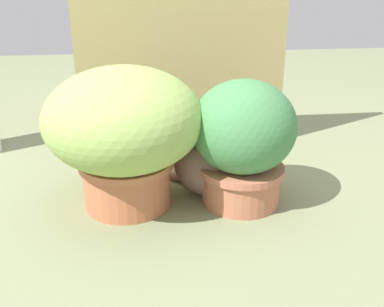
# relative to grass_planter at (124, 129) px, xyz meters

# --- Properties ---
(ground_plane) EXTENTS (6.00, 6.00, 0.00)m
(ground_plane) POSITION_rel_grass_planter_xyz_m (0.15, -0.05, -0.28)
(ground_plane) COLOR gray
(cardboard_backdrop) EXTENTS (0.92, 0.03, 0.98)m
(cardboard_backdrop) POSITION_rel_grass_planter_xyz_m (0.25, 0.54, 0.21)
(cardboard_backdrop) COLOR tan
(cardboard_backdrop) RESTS_ON ground
(grass_planter) EXTENTS (0.53, 0.53, 0.49)m
(grass_planter) POSITION_rel_grass_planter_xyz_m (0.00, 0.00, 0.00)
(grass_planter) COLOR #BB6A45
(grass_planter) RESTS_ON ground
(leafy_planter) EXTENTS (0.36, 0.36, 0.44)m
(leafy_planter) POSITION_rel_grass_planter_xyz_m (0.40, -0.03, -0.05)
(leafy_planter) COLOR #B86D4F
(leafy_planter) RESTS_ON ground
(cat) EXTENTS (0.32, 0.32, 0.32)m
(cat) POSITION_rel_grass_planter_xyz_m (0.30, 0.03, -0.16)
(cat) COLOR #85665C
(cat) RESTS_ON ground
(mushroom_ornament_red) EXTENTS (0.07, 0.07, 0.12)m
(mushroom_ornament_red) POSITION_rel_grass_planter_xyz_m (-0.08, -0.07, -0.20)
(mushroom_ornament_red) COLOR #EBE2C6
(mushroom_ornament_red) RESTS_ON ground
(mushroom_ornament_pink) EXTENTS (0.09, 0.09, 0.15)m
(mushroom_ornament_pink) POSITION_rel_grass_planter_xyz_m (0.02, -0.06, -0.17)
(mushroom_ornament_pink) COLOR silver
(mushroom_ornament_pink) RESTS_ON ground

